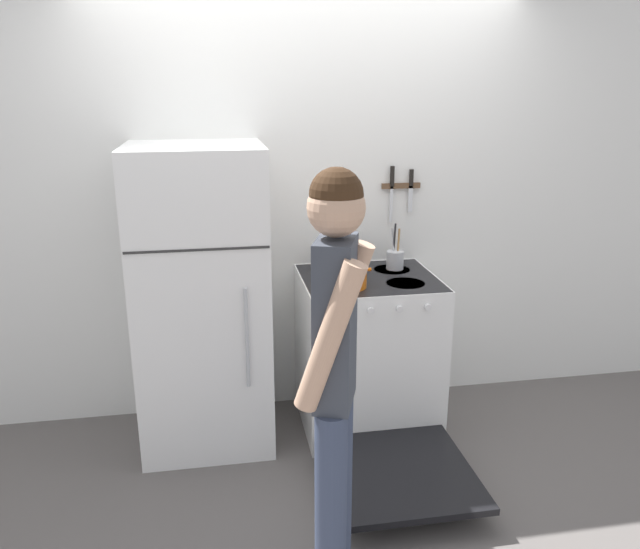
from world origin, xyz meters
name	(u,v)px	position (x,y,z in m)	size (l,w,h in m)	color
ground_plane	(309,399)	(0.00, 0.00, 0.00)	(14.00, 14.00, 0.00)	#5B5654
wall_back	(307,207)	(0.00, 0.03, 1.27)	(10.00, 0.06, 2.55)	silver
refrigerator	(202,300)	(-0.65, -0.33, 0.85)	(0.72, 0.69, 1.69)	white
stove_range	(369,355)	(0.30, -0.38, 0.46)	(0.78, 1.42, 0.93)	white
dutch_oven_pot	(344,275)	(0.13, -0.47, 0.99)	(0.30, 0.26, 0.15)	orange
tea_kettle	(337,260)	(0.14, -0.20, 1.00)	(0.23, 0.18, 0.24)	silver
utensil_jar	(395,259)	(0.49, -0.20, 0.99)	(0.10, 0.10, 0.28)	#B7BABF
person	(335,368)	(-0.15, -1.59, 0.98)	(0.36, 0.41, 1.73)	#38425B
wall_knife_strip	(401,185)	(0.57, -0.02, 1.40)	(0.24, 0.03, 0.34)	brown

